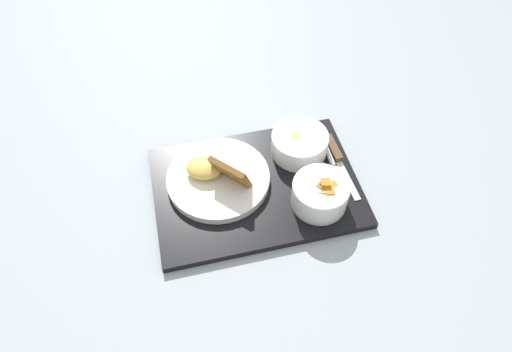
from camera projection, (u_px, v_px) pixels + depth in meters
The scene contains 7 objects.
ground_plane at pixel (256, 189), 0.97m from camera, with size 4.00×4.00×0.00m, color #99A3AD.
serving_tray at pixel (256, 187), 0.97m from camera, with size 0.43×0.30×0.02m.
bowl_salad at pixel (320, 193), 0.91m from camera, with size 0.11×0.11×0.07m.
bowl_soup at pixel (300, 143), 0.99m from camera, with size 0.12×0.12×0.05m.
plate_main at pixel (217, 177), 0.95m from camera, with size 0.22×0.22×0.08m.
knife at pixel (336, 154), 1.00m from camera, with size 0.02×0.18×0.02m.
spoon at pixel (334, 168), 0.98m from camera, with size 0.03×0.14×0.01m.
Camera 1 is at (0.13, 0.56, 0.79)m, focal length 32.00 mm.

